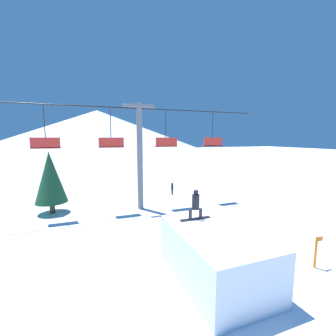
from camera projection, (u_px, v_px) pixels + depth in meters
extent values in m
plane|color=white|center=(222.00, 278.00, 9.09)|extent=(220.00, 220.00, 0.00)
cone|color=silver|center=(98.00, 132.00, 84.02)|extent=(85.02, 85.02, 15.72)
cube|color=white|center=(215.00, 254.00, 8.99)|extent=(2.96, 4.77, 2.02)
cube|color=silver|center=(190.00, 213.00, 11.02)|extent=(2.96, 0.10, 0.06)
cube|color=black|center=(195.00, 219.00, 10.05)|extent=(1.47, 0.26, 0.03)
cylinder|color=black|center=(190.00, 215.00, 9.93)|extent=(0.15, 0.15, 0.44)
cylinder|color=black|center=(201.00, 213.00, 10.11)|extent=(0.15, 0.15, 0.44)
cylinder|color=black|center=(196.00, 202.00, 9.95)|extent=(0.33, 0.33, 0.67)
sphere|color=black|center=(196.00, 192.00, 9.89)|extent=(0.23, 0.23, 0.23)
cylinder|color=slate|center=(140.00, 157.00, 17.49)|extent=(0.45, 0.45, 8.25)
cube|color=slate|center=(139.00, 106.00, 16.97)|extent=(2.40, 0.24, 0.24)
cylinder|color=black|center=(139.00, 108.00, 16.99)|extent=(20.24, 0.08, 0.08)
cylinder|color=#28282D|center=(45.00, 126.00, 14.95)|extent=(0.06, 0.06, 2.88)
cube|color=red|center=(46.00, 148.00, 15.14)|extent=(1.80, 0.44, 0.08)
cube|color=red|center=(45.00, 143.00, 14.93)|extent=(1.80, 0.08, 0.70)
cylinder|color=#28282D|center=(111.00, 127.00, 16.44)|extent=(0.06, 0.06, 2.88)
cube|color=red|center=(111.00, 147.00, 16.63)|extent=(1.80, 0.44, 0.08)
cube|color=red|center=(111.00, 142.00, 16.42)|extent=(1.80, 0.08, 0.70)
cylinder|color=#28282D|center=(166.00, 128.00, 17.93)|extent=(0.06, 0.06, 2.88)
cube|color=red|center=(166.00, 146.00, 18.12)|extent=(1.80, 0.44, 0.08)
cube|color=red|center=(167.00, 142.00, 17.91)|extent=(1.80, 0.08, 0.70)
cylinder|color=#28282D|center=(212.00, 129.00, 19.42)|extent=(0.06, 0.06, 2.88)
cube|color=red|center=(212.00, 146.00, 19.61)|extent=(1.80, 0.44, 0.08)
cube|color=red|center=(213.00, 142.00, 19.40)|extent=(1.80, 0.08, 0.70)
cylinder|color=#4C3823|center=(52.00, 208.00, 16.92)|extent=(0.38, 0.38, 0.84)
cone|color=#194728|center=(50.00, 177.00, 16.61)|extent=(2.28, 2.28, 3.81)
cylinder|color=orange|center=(316.00, 252.00, 9.73)|extent=(0.10, 0.10, 1.42)
cube|color=orange|center=(320.00, 239.00, 9.71)|extent=(0.36, 0.02, 0.20)
cylinder|color=black|center=(172.00, 192.00, 22.47)|extent=(0.17, 0.17, 0.45)
cylinder|color=black|center=(172.00, 187.00, 22.40)|extent=(0.24, 0.24, 0.60)
sphere|color=#232328|center=(172.00, 183.00, 22.35)|extent=(0.18, 0.18, 0.18)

